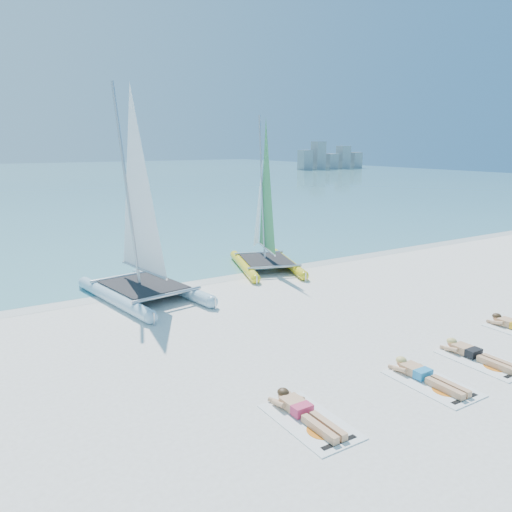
% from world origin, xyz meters
% --- Properties ---
extents(ground, '(140.00, 140.00, 0.00)m').
position_xyz_m(ground, '(0.00, 0.00, 0.00)').
color(ground, white).
rests_on(ground, ground).
extents(sea, '(140.00, 115.00, 0.01)m').
position_xyz_m(sea, '(0.00, 63.00, 0.01)').
color(sea, '#6DB6B2').
rests_on(sea, ground).
extents(wet_sand_strip, '(140.00, 1.40, 0.01)m').
position_xyz_m(wet_sand_strip, '(0.00, 5.50, 0.00)').
color(wet_sand_strip, silver).
rests_on(wet_sand_strip, ground).
extents(distant_skyline, '(14.00, 2.00, 5.00)m').
position_xyz_m(distant_skyline, '(53.71, 62.00, 1.94)').
color(distant_skyline, gray).
rests_on(distant_skyline, ground).
extents(catamaran_blue, '(3.10, 5.29, 6.81)m').
position_xyz_m(catamaran_blue, '(-2.66, 4.65, 2.03)').
color(catamaran_blue, '#A2C5D5').
rests_on(catamaran_blue, ground).
extents(catamaran_yellow, '(3.39, 4.82, 5.97)m').
position_xyz_m(catamaran_yellow, '(2.76, 6.01, 1.88)').
color(catamaran_yellow, yellow).
rests_on(catamaran_yellow, ground).
extents(towel_a, '(1.00, 1.85, 0.02)m').
position_xyz_m(towel_a, '(-2.68, -3.86, 0.01)').
color(towel_a, white).
rests_on(towel_a, ground).
extents(sunbather_a, '(0.37, 1.73, 0.26)m').
position_xyz_m(sunbather_a, '(-2.68, -3.67, 0.12)').
color(sunbather_a, tan).
rests_on(sunbather_a, towel_a).
extents(towel_b, '(1.00, 1.85, 0.02)m').
position_xyz_m(towel_b, '(0.27, -4.06, 0.01)').
color(towel_b, white).
rests_on(towel_b, ground).
extents(sunbather_b, '(0.37, 1.73, 0.26)m').
position_xyz_m(sunbather_b, '(0.27, -3.87, 0.12)').
color(sunbather_b, tan).
rests_on(sunbather_b, towel_b).
extents(towel_c, '(1.00, 1.85, 0.02)m').
position_xyz_m(towel_c, '(2.08, -3.96, 0.01)').
color(towel_c, white).
rests_on(towel_c, ground).
extents(sunbather_c, '(0.37, 1.73, 0.26)m').
position_xyz_m(sunbather_c, '(2.08, -3.77, 0.12)').
color(sunbather_c, tan).
rests_on(sunbather_c, towel_c).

